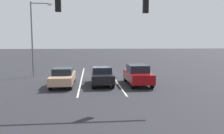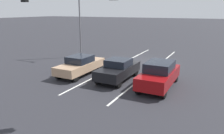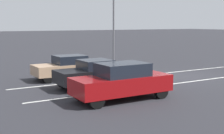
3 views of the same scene
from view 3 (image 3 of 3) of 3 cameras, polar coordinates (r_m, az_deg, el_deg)
ground_plane at (r=20.75m, az=13.00°, el=-1.66°), size 240.00×240.00×0.00m
lane_stripe_left_divider at (r=17.97m, az=10.91°, el=-3.08°), size 0.12×16.86×0.01m
lane_stripe_center_divider at (r=20.43m, az=4.94°, el=-1.62°), size 0.12×16.86×0.01m
car_black_midlane_front at (r=16.62m, az=-3.13°, el=-1.18°), size 1.76×4.19×1.50m
car_tan_rightlane_front at (r=19.44m, az=-7.66°, el=0.03°), size 1.74×4.52×1.45m
car_maroon_leftlane_front at (r=13.97m, az=1.81°, el=-2.58°), size 1.77×4.51×1.66m
street_lamp_right_shoulder at (r=24.78m, az=0.61°, el=10.43°), size 2.18×0.24×7.63m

